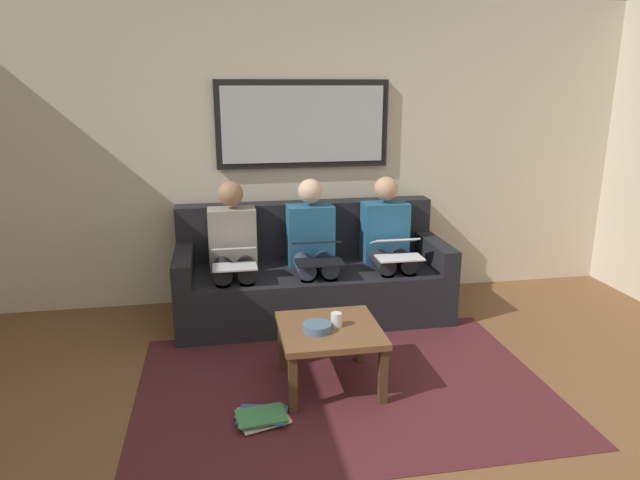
{
  "coord_description": "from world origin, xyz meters",
  "views": [
    {
      "loc": [
        0.72,
        2.3,
        1.88
      ],
      "look_at": [
        0.0,
        -1.7,
        0.75
      ],
      "focal_mm": 31.6,
      "sensor_mm": 36.0,
      "label": 1
    }
  ],
  "objects_px": {
    "person_right": "(233,249)",
    "magazine_stack": "(263,417)",
    "person_middle": "(312,245)",
    "bowl": "(317,327)",
    "laptop_black": "(318,251)",
    "person_left": "(388,242)",
    "framed_mirror": "(303,124)",
    "cup": "(336,320)",
    "coffee_table": "(330,335)",
    "laptop_white": "(397,248)",
    "couch": "(311,277)",
    "laptop_silver": "(234,256)"
  },
  "relations": [
    {
      "from": "person_left",
      "to": "laptop_black",
      "type": "height_order",
      "value": "person_left"
    },
    {
      "from": "cup",
      "to": "couch",
      "type": "bearing_deg",
      "value": -91.87
    },
    {
      "from": "bowl",
      "to": "person_left",
      "type": "xyz_separation_m",
      "value": [
        -0.81,
        -1.2,
        0.18
      ]
    },
    {
      "from": "bowl",
      "to": "person_right",
      "type": "bearing_deg",
      "value": -68.63
    },
    {
      "from": "framed_mirror",
      "to": "person_middle",
      "type": "height_order",
      "value": "framed_mirror"
    },
    {
      "from": "couch",
      "to": "cup",
      "type": "relative_size",
      "value": 24.44
    },
    {
      "from": "laptop_black",
      "to": "cup",
      "type": "bearing_deg",
      "value": 87.49
    },
    {
      "from": "laptop_black",
      "to": "laptop_silver",
      "type": "bearing_deg",
      "value": 0.55
    },
    {
      "from": "laptop_white",
      "to": "laptop_black",
      "type": "distance_m",
      "value": 0.64
    },
    {
      "from": "magazine_stack",
      "to": "cup",
      "type": "bearing_deg",
      "value": -145.74
    },
    {
      "from": "person_right",
      "to": "magazine_stack",
      "type": "relative_size",
      "value": 3.43
    },
    {
      "from": "cup",
      "to": "person_left",
      "type": "distance_m",
      "value": 1.34
    },
    {
      "from": "cup",
      "to": "person_middle",
      "type": "relative_size",
      "value": 0.08
    },
    {
      "from": "bowl",
      "to": "laptop_black",
      "type": "relative_size",
      "value": 0.49
    },
    {
      "from": "person_middle",
      "to": "laptop_black",
      "type": "relative_size",
      "value": 3.12
    },
    {
      "from": "bowl",
      "to": "laptop_black",
      "type": "height_order",
      "value": "laptop_black"
    },
    {
      "from": "coffee_table",
      "to": "cup",
      "type": "height_order",
      "value": "cup"
    },
    {
      "from": "person_middle",
      "to": "magazine_stack",
      "type": "distance_m",
      "value": 1.69
    },
    {
      "from": "coffee_table",
      "to": "person_right",
      "type": "relative_size",
      "value": 0.55
    },
    {
      "from": "laptop_white",
      "to": "person_right",
      "type": "bearing_deg",
      "value": -10.77
    },
    {
      "from": "coffee_table",
      "to": "magazine_stack",
      "type": "distance_m",
      "value": 0.65
    },
    {
      "from": "person_middle",
      "to": "magazine_stack",
      "type": "xyz_separation_m",
      "value": [
        0.54,
        1.49,
        -0.58
      ]
    },
    {
      "from": "framed_mirror",
      "to": "person_middle",
      "type": "relative_size",
      "value": 1.3
    },
    {
      "from": "framed_mirror",
      "to": "bowl",
      "type": "xyz_separation_m",
      "value": [
        0.17,
        1.65,
        -1.12
      ]
    },
    {
      "from": "person_right",
      "to": "framed_mirror",
      "type": "bearing_deg",
      "value": -144.48
    },
    {
      "from": "framed_mirror",
      "to": "person_right",
      "type": "distance_m",
      "value": 1.23
    },
    {
      "from": "person_right",
      "to": "person_middle",
      "type": "bearing_deg",
      "value": 180.0
    },
    {
      "from": "laptop_white",
      "to": "person_middle",
      "type": "height_order",
      "value": "person_middle"
    },
    {
      "from": "bowl",
      "to": "laptop_black",
      "type": "bearing_deg",
      "value": -100.21
    },
    {
      "from": "person_left",
      "to": "person_right",
      "type": "xyz_separation_m",
      "value": [
        1.28,
        0.0,
        0.0
      ]
    },
    {
      "from": "coffee_table",
      "to": "cup",
      "type": "xyz_separation_m",
      "value": [
        -0.04,
        -0.0,
        0.1
      ]
    },
    {
      "from": "couch",
      "to": "laptop_silver",
      "type": "xyz_separation_m",
      "value": [
        0.64,
        0.31,
        0.31
      ]
    },
    {
      "from": "couch",
      "to": "person_middle",
      "type": "bearing_deg",
      "value": 90.0
    },
    {
      "from": "person_left",
      "to": "framed_mirror",
      "type": "bearing_deg",
      "value": -35.52
    },
    {
      "from": "laptop_black",
      "to": "person_right",
      "type": "relative_size",
      "value": 0.32
    },
    {
      "from": "couch",
      "to": "laptop_white",
      "type": "bearing_deg",
      "value": 154.0
    },
    {
      "from": "coffee_table",
      "to": "person_left",
      "type": "bearing_deg",
      "value": -122.15
    },
    {
      "from": "coffee_table",
      "to": "laptop_white",
      "type": "height_order",
      "value": "laptop_white"
    },
    {
      "from": "cup",
      "to": "magazine_stack",
      "type": "xyz_separation_m",
      "value": [
        0.5,
        0.34,
        -0.42
      ]
    },
    {
      "from": "person_left",
      "to": "laptop_black",
      "type": "xyz_separation_m",
      "value": [
        0.64,
        0.24,
        0.02
      ]
    },
    {
      "from": "couch",
      "to": "laptop_white",
      "type": "xyz_separation_m",
      "value": [
        -0.64,
        0.31,
        0.31
      ]
    },
    {
      "from": "laptop_white",
      "to": "laptop_silver",
      "type": "bearing_deg",
      "value": 0.12
    },
    {
      "from": "laptop_white",
      "to": "person_middle",
      "type": "relative_size",
      "value": 0.32
    },
    {
      "from": "laptop_white",
      "to": "framed_mirror",
      "type": "bearing_deg",
      "value": -47.58
    },
    {
      "from": "bowl",
      "to": "magazine_stack",
      "type": "xyz_separation_m",
      "value": [
        0.37,
        0.29,
        -0.4
      ]
    },
    {
      "from": "laptop_white",
      "to": "cup",
      "type": "bearing_deg",
      "value": 52.98
    },
    {
      "from": "coffee_table",
      "to": "bowl",
      "type": "height_order",
      "value": "bowl"
    },
    {
      "from": "laptop_white",
      "to": "person_middle",
      "type": "distance_m",
      "value": 0.68
    },
    {
      "from": "person_left",
      "to": "laptop_white",
      "type": "xyz_separation_m",
      "value": [
        0.0,
        0.24,
        0.01
      ]
    },
    {
      "from": "couch",
      "to": "coffee_table",
      "type": "bearing_deg",
      "value": 86.14
    }
  ]
}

